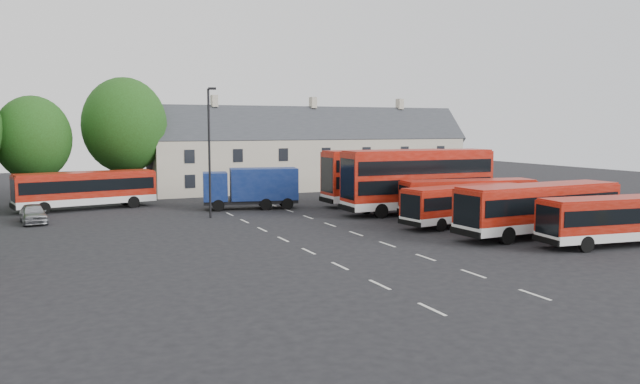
{
  "coord_description": "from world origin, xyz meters",
  "views": [
    {
      "loc": [
        -13.1,
        -33.21,
        6.85
      ],
      "look_at": [
        4.78,
        7.25,
        2.2
      ],
      "focal_mm": 35.0,
      "sensor_mm": 36.0,
      "label": 1
    }
  ],
  "objects_px": {
    "bus_dd_south": "(418,177)",
    "box_truck": "(252,186)",
    "silver_car": "(33,213)",
    "bus_row_a": "(621,217)",
    "lamppost": "(210,149)"
  },
  "relations": [
    {
      "from": "box_truck",
      "to": "silver_car",
      "type": "relative_size",
      "value": 1.97
    },
    {
      "from": "box_truck",
      "to": "bus_dd_south",
      "type": "bearing_deg",
      "value": -23.24
    },
    {
      "from": "bus_row_a",
      "to": "lamppost",
      "type": "bearing_deg",
      "value": 139.3
    },
    {
      "from": "bus_dd_south",
      "to": "box_truck",
      "type": "xyz_separation_m",
      "value": [
        -11.14,
        7.95,
        -0.96
      ]
    },
    {
      "from": "bus_dd_south",
      "to": "silver_car",
      "type": "distance_m",
      "value": 28.66
    },
    {
      "from": "bus_dd_south",
      "to": "box_truck",
      "type": "relative_size",
      "value": 1.53
    },
    {
      "from": "bus_row_a",
      "to": "box_truck",
      "type": "bearing_deg",
      "value": 127.36
    },
    {
      "from": "bus_row_a",
      "to": "bus_dd_south",
      "type": "height_order",
      "value": "bus_dd_south"
    },
    {
      "from": "bus_row_a",
      "to": "lamppost",
      "type": "height_order",
      "value": "lamppost"
    },
    {
      "from": "silver_car",
      "to": "bus_dd_south",
      "type": "bearing_deg",
      "value": -19.53
    },
    {
      "from": "box_truck",
      "to": "silver_car",
      "type": "xyz_separation_m",
      "value": [
        -16.63,
        -1.21,
        -1.2
      ]
    },
    {
      "from": "bus_row_a",
      "to": "silver_car",
      "type": "relative_size",
      "value": 2.48
    },
    {
      "from": "silver_car",
      "to": "bus_row_a",
      "type": "bearing_deg",
      "value": -42.29
    },
    {
      "from": "bus_row_a",
      "to": "box_truck",
      "type": "xyz_separation_m",
      "value": [
        -14.47,
        24.14,
        0.2
      ]
    },
    {
      "from": "bus_dd_south",
      "to": "bus_row_a",
      "type": "bearing_deg",
      "value": -76.67
    }
  ]
}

